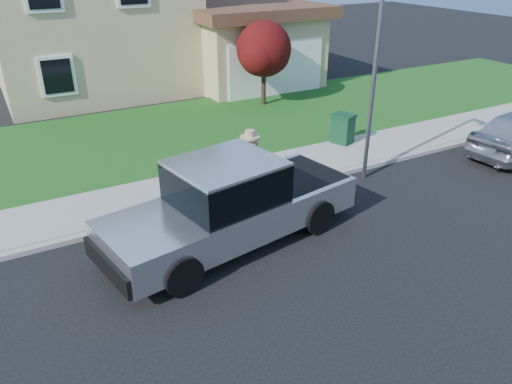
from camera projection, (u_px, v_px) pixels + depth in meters
ground at (280, 260)px, 10.57m from camera, size 80.00×80.00×0.00m
curb at (255, 194)px, 13.25m from camera, size 40.00×0.20×0.12m
sidewalk at (236, 178)px, 14.10m from camera, size 40.00×2.00×0.15m
lawn at (179, 132)px, 17.64m from camera, size 40.00×7.00×0.10m
house at (117, 15)px, 22.57m from camera, size 14.00×11.30×6.85m
pickup_truck at (231, 205)px, 10.88m from camera, size 6.23×3.00×1.97m
woman at (250, 171)px, 12.42m from camera, size 0.79×0.67×2.01m
ornamental_tree at (264, 52)px, 19.72m from camera, size 2.41×2.18×3.31m
trash_bin at (343, 128)px, 16.26m from camera, size 0.79×0.84×0.95m
street_lamp at (375, 77)px, 12.99m from camera, size 0.26×0.66×5.10m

